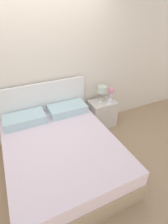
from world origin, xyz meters
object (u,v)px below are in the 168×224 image
Objects in this scene: table_lamp at (102,91)px; nightstand at (102,113)px; flower_vase at (111,92)px; bed at (60,151)px; alarm_clock at (100,102)px; teacup at (110,101)px.

nightstand is at bearing -91.42° from table_lamp.
table_lamp is 0.19m from flower_vase.
nightstand is 2.07× the size of flower_vase.
alarm_clock is at bearing 31.66° from bed.
alarm_clock is at bearing 164.83° from teacup.
flower_vase is at bearing 10.36° from alarm_clock.
flower_vase is (1.32, 0.69, 0.42)m from bed.
table_lamp is at bearing 167.14° from flower_vase.
nightstand is 7.14× the size of alarm_clock.
teacup is 1.57× the size of alarm_clock.
bed is 1.25m from alarm_clock.
bed is at bearing -154.51° from teacup.
flower_vase reaches higher than nightstand.
teacup is (1.23, 0.59, 0.29)m from bed.
teacup is (0.10, -0.15, -0.18)m from table_lamp.
teacup is at bearing 25.49° from bed.
nightstand is 1.81× the size of table_lamp.
bed is 7.17× the size of flower_vase.
teacup reaches higher than nightstand.
table_lamp reaches higher than nightstand.
alarm_clock is (-0.28, -0.05, -0.13)m from flower_vase.
bed is 1.43m from table_lamp.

